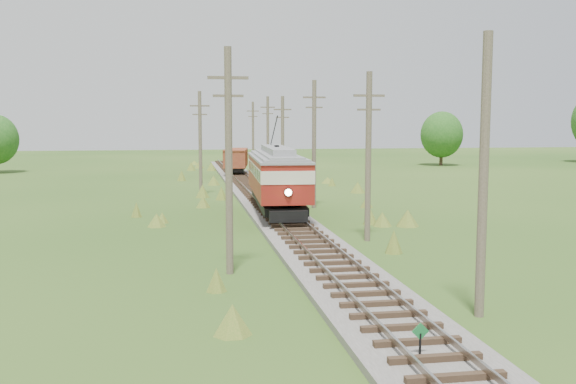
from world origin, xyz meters
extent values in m
cube|color=#605B54|center=(0.00, 34.00, 0.12)|extent=(3.60, 96.00, 0.25)
cube|color=#726659|center=(-0.72, 34.00, 0.48)|extent=(0.08, 96.00, 0.17)
cube|color=#726659|center=(0.72, 34.00, 0.48)|extent=(0.08, 96.00, 0.17)
cube|color=#2D2116|center=(0.00, 34.00, 0.33)|extent=(2.40, 96.00, 0.16)
cylinder|color=black|center=(-0.20, 1.50, 0.40)|extent=(0.06, 0.06, 0.80)
cube|color=#197133|center=(-0.20, 1.50, 0.85)|extent=(0.45, 0.03, 0.45)
cube|color=black|center=(0.00, 27.39, 1.04)|extent=(3.09, 11.80, 0.48)
cube|color=maroon|center=(0.00, 27.39, 2.10)|extent=(3.59, 12.83, 1.16)
cube|color=beige|center=(0.00, 27.39, 3.05)|extent=(3.62, 12.90, 0.74)
cube|color=black|center=(0.00, 27.39, 3.05)|extent=(3.62, 12.33, 0.58)
cube|color=maroon|center=(0.00, 27.39, 3.58)|extent=(3.59, 12.83, 0.32)
cube|color=gray|center=(0.00, 27.39, 3.93)|extent=(3.65, 12.96, 0.40)
cube|color=gray|center=(0.00, 27.39, 4.29)|extent=(1.80, 9.58, 0.42)
sphere|color=#FFF2BF|center=(-0.32, 20.96, 2.25)|extent=(0.38, 0.38, 0.38)
cylinder|color=black|center=(0.09, 29.29, 5.48)|extent=(0.31, 4.93, 2.04)
cylinder|color=black|center=(-1.03, 22.62, 0.98)|extent=(0.17, 0.85, 0.85)
cylinder|color=black|center=(0.56, 22.55, 0.98)|extent=(0.17, 0.85, 0.85)
cylinder|color=black|center=(-0.56, 32.22, 0.98)|extent=(0.17, 0.85, 0.85)
cylinder|color=black|center=(1.03, 32.15, 0.98)|extent=(0.17, 0.85, 0.85)
cube|color=black|center=(0.00, 58.96, 0.88)|extent=(2.81, 6.84, 0.46)
cube|color=maroon|center=(0.00, 58.96, 2.04)|extent=(3.38, 7.64, 1.84)
cube|color=maroon|center=(0.00, 58.96, 3.00)|extent=(3.45, 7.79, 0.11)
cylinder|color=black|center=(-0.99, 56.86, 0.93)|extent=(0.21, 0.75, 0.74)
cylinder|color=black|center=(0.38, 56.67, 0.93)|extent=(0.21, 0.75, 0.74)
cylinder|color=black|center=(-0.38, 61.25, 0.93)|extent=(0.21, 0.75, 0.74)
cylinder|color=black|center=(0.99, 61.06, 0.93)|extent=(0.21, 0.75, 0.74)
cone|color=gray|center=(3.40, 49.06, 0.63)|extent=(3.35, 3.35, 1.26)
cone|color=gray|center=(4.23, 48.01, 0.37)|extent=(1.88, 1.88, 0.73)
cylinder|color=brown|center=(3.10, 5.00, 4.40)|extent=(0.30, 0.30, 8.80)
cylinder|color=brown|center=(3.30, 18.00, 4.30)|extent=(0.30, 0.30, 8.60)
cube|color=brown|center=(3.30, 18.00, 7.40)|extent=(1.60, 0.12, 0.12)
cube|color=brown|center=(3.30, 18.00, 6.70)|extent=(1.20, 0.10, 0.10)
cylinder|color=brown|center=(3.20, 31.00, 4.50)|extent=(0.30, 0.30, 9.00)
cube|color=brown|center=(3.20, 31.00, 7.80)|extent=(1.60, 0.12, 0.12)
cube|color=brown|center=(3.20, 31.00, 7.10)|extent=(1.20, 0.10, 0.10)
cylinder|color=brown|center=(3.00, 44.00, 4.20)|extent=(0.30, 0.30, 8.40)
cube|color=brown|center=(3.00, 44.00, 7.20)|extent=(1.60, 0.12, 0.12)
cube|color=brown|center=(3.00, 44.00, 6.50)|extent=(1.20, 0.10, 0.10)
cylinder|color=brown|center=(3.40, 57.00, 4.45)|extent=(0.30, 0.30, 8.90)
cube|color=brown|center=(3.40, 57.00, 7.70)|extent=(1.60, 0.12, 0.12)
cube|color=brown|center=(3.40, 57.00, 7.00)|extent=(1.20, 0.10, 0.10)
cylinder|color=brown|center=(3.20, 70.00, 4.35)|extent=(0.30, 0.30, 8.70)
cube|color=brown|center=(3.20, 70.00, 7.50)|extent=(1.60, 0.12, 0.12)
cube|color=brown|center=(3.20, 70.00, 6.80)|extent=(1.20, 0.10, 0.10)
cylinder|color=brown|center=(-4.20, 12.00, 4.50)|extent=(0.30, 0.30, 9.00)
cube|color=brown|center=(-4.20, 12.00, 7.80)|extent=(1.60, 0.12, 0.12)
cube|color=brown|center=(-4.20, 12.00, 7.10)|extent=(1.20, 0.10, 0.10)
cylinder|color=brown|center=(-4.50, 40.00, 4.30)|extent=(0.30, 0.30, 8.60)
cube|color=brown|center=(-4.50, 40.00, 7.40)|extent=(1.60, 0.12, 0.12)
cube|color=brown|center=(-4.50, 40.00, 6.70)|extent=(1.20, 0.10, 0.10)
cylinder|color=#38281C|center=(30.00, 72.00, 1.26)|extent=(0.50, 0.50, 2.52)
ellipsoid|color=#1C5319|center=(30.00, 72.00, 4.34)|extent=(5.88, 5.88, 6.47)
camera|label=1|loc=(-6.04, -13.35, 6.08)|focal=40.00mm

